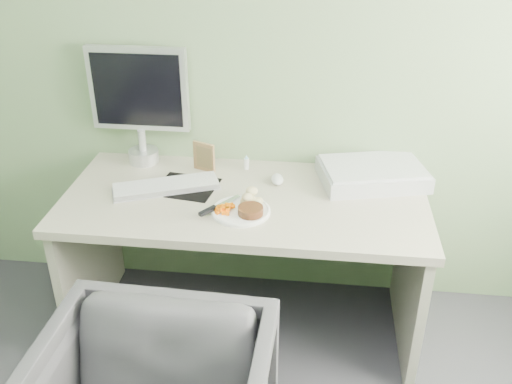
# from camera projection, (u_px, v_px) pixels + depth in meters

# --- Properties ---
(wall_back) EXTENTS (3.50, 0.00, 3.50)m
(wall_back) POSITION_uv_depth(u_px,v_px,m) (254.00, 34.00, 2.53)
(wall_back) COLOR #68805A
(wall_back) RESTS_ON floor
(desk) EXTENTS (1.60, 0.75, 0.73)m
(desk) POSITION_uv_depth(u_px,v_px,m) (245.00, 232.00, 2.59)
(desk) COLOR #ABA68F
(desk) RESTS_ON floor
(plate) EXTENTS (0.25, 0.25, 0.01)m
(plate) POSITION_uv_depth(u_px,v_px,m) (241.00, 211.00, 2.39)
(plate) COLOR white
(plate) RESTS_ON desk
(steak) EXTENTS (0.14, 0.14, 0.03)m
(steak) POSITION_uv_depth(u_px,v_px,m) (251.00, 211.00, 2.34)
(steak) COLOR black
(steak) RESTS_ON plate
(potato_pile) EXTENTS (0.12, 0.10, 0.05)m
(potato_pile) POSITION_uv_depth(u_px,v_px,m) (251.00, 199.00, 2.41)
(potato_pile) COLOR tan
(potato_pile) RESTS_ON plate
(carrot_heap) EXTENTS (0.07, 0.06, 0.04)m
(carrot_heap) POSITION_uv_depth(u_px,v_px,m) (225.00, 208.00, 2.36)
(carrot_heap) COLOR orange
(carrot_heap) RESTS_ON plate
(steak_knife) EXTENTS (0.15, 0.19, 0.02)m
(steak_knife) POSITION_uv_depth(u_px,v_px,m) (214.00, 208.00, 2.37)
(steak_knife) COLOR silver
(steak_knife) RESTS_ON plate
(mousepad) EXTENTS (0.30, 0.27, 0.00)m
(mousepad) POSITION_uv_depth(u_px,v_px,m) (187.00, 187.00, 2.58)
(mousepad) COLOR black
(mousepad) RESTS_ON desk
(keyboard) EXTENTS (0.48, 0.30, 0.02)m
(keyboard) POSITION_uv_depth(u_px,v_px,m) (166.00, 186.00, 2.56)
(keyboard) COLOR white
(keyboard) RESTS_ON desk
(computer_mouse) EXTENTS (0.07, 0.11, 0.04)m
(computer_mouse) POSITION_uv_depth(u_px,v_px,m) (277.00, 179.00, 2.61)
(computer_mouse) COLOR white
(computer_mouse) RESTS_ON desk
(photo_frame) EXTENTS (0.11, 0.06, 0.14)m
(photo_frame) POSITION_uv_depth(u_px,v_px,m) (204.00, 157.00, 2.70)
(photo_frame) COLOR olive
(photo_frame) RESTS_ON desk
(eyedrop_bottle) EXTENTS (0.03, 0.03, 0.07)m
(eyedrop_bottle) POSITION_uv_depth(u_px,v_px,m) (246.00, 163.00, 2.73)
(eyedrop_bottle) COLOR white
(eyedrop_bottle) RESTS_ON desk
(scanner) EXTENTS (0.53, 0.41, 0.07)m
(scanner) POSITION_uv_depth(u_px,v_px,m) (372.00, 174.00, 2.62)
(scanner) COLOR #AEB0B6
(scanner) RESTS_ON desk
(monitor) EXTENTS (0.47, 0.15, 0.56)m
(monitor) POSITION_uv_depth(u_px,v_px,m) (139.00, 99.00, 2.68)
(monitor) COLOR silver
(monitor) RESTS_ON desk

